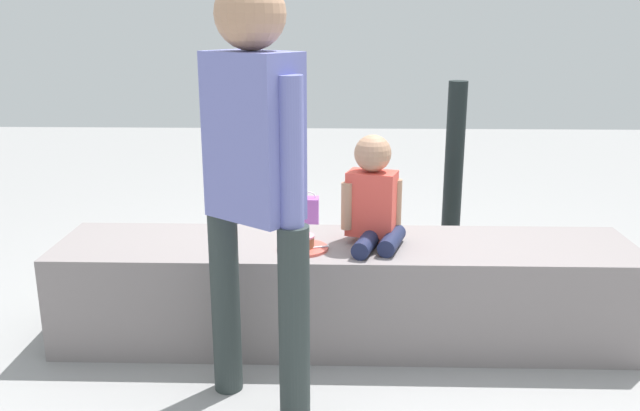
# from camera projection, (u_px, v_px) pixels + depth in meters

# --- Properties ---
(ground_plane) EXTENTS (12.00, 12.00, 0.00)m
(ground_plane) POSITION_uv_depth(u_px,v_px,m) (344.00, 337.00, 3.09)
(ground_plane) COLOR gray
(concrete_ledge) EXTENTS (2.57, 0.54, 0.46)m
(concrete_ledge) POSITION_uv_depth(u_px,v_px,m) (345.00, 291.00, 3.03)
(concrete_ledge) COLOR gray
(concrete_ledge) RESTS_ON ground_plane
(child_seated) EXTENTS (0.29, 0.35, 0.48)m
(child_seated) POSITION_uv_depth(u_px,v_px,m) (373.00, 197.00, 2.91)
(child_seated) COLOR #1D2445
(child_seated) RESTS_ON concrete_ledge
(adult_standing) EXTENTS (0.39, 0.34, 1.56)m
(adult_standing) POSITION_uv_depth(u_px,v_px,m) (254.00, 164.00, 2.31)
(adult_standing) COLOR #2D3635
(adult_standing) RESTS_ON ground_plane
(cake_plate) EXTENTS (0.22, 0.22, 0.07)m
(cake_plate) POSITION_uv_depth(u_px,v_px,m) (303.00, 245.00, 2.88)
(cake_plate) COLOR #E0594C
(cake_plate) RESTS_ON concrete_ledge
(gift_bag) EXTENTS (0.21, 0.11, 0.35)m
(gift_bag) POSITION_uv_depth(u_px,v_px,m) (303.00, 220.00, 4.34)
(gift_bag) COLOR #B259BF
(gift_bag) RESTS_ON ground_plane
(railing_post) EXTENTS (0.36, 0.36, 1.08)m
(railing_post) POSITION_uv_depth(u_px,v_px,m) (452.00, 197.00, 3.95)
(railing_post) COLOR black
(railing_post) RESTS_ON ground_plane
(water_bottle_near_gift) EXTENTS (0.07, 0.07, 0.23)m
(water_bottle_near_gift) POSITION_uv_depth(u_px,v_px,m) (332.00, 275.00, 3.55)
(water_bottle_near_gift) COLOR silver
(water_bottle_near_gift) RESTS_ON ground_plane
(party_cup_red) EXTENTS (0.08, 0.08, 0.10)m
(party_cup_red) POSITION_uv_depth(u_px,v_px,m) (362.00, 256.00, 3.98)
(party_cup_red) COLOR red
(party_cup_red) RESTS_ON ground_plane
(handbag_black_leather) EXTENTS (0.32, 0.11, 0.35)m
(handbag_black_leather) POSITION_uv_depth(u_px,v_px,m) (251.00, 242.00, 4.01)
(handbag_black_leather) COLOR black
(handbag_black_leather) RESTS_ON ground_plane
(handbag_brown_canvas) EXTENTS (0.33, 0.14, 0.35)m
(handbag_brown_canvas) POSITION_uv_depth(u_px,v_px,m) (407.00, 276.00, 3.49)
(handbag_brown_canvas) COLOR brown
(handbag_brown_canvas) RESTS_ON ground_plane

